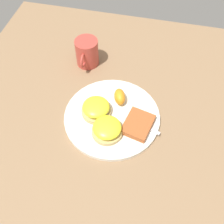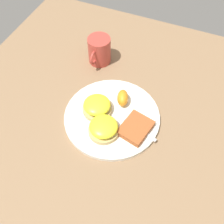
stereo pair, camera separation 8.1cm
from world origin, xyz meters
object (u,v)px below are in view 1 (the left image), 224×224
sandwich_benedict_right (107,129)px  cup (87,53)px  hashbrown_patty (138,124)px  fork (123,116)px  orange_wedge (120,97)px  sandwich_benedict_left (96,109)px

sandwich_benedict_right → cup: bearing=-153.7°
hashbrown_patty → fork: size_ratio=0.45×
orange_wedge → sandwich_benedict_left: bearing=-43.1°
sandwich_benedict_left → cup: (-0.23, -0.09, 0.01)m
sandwich_benedict_left → hashbrown_patty: (0.02, 0.14, -0.01)m
fork → sandwich_benedict_left: bearing=-85.1°
sandwich_benedict_right → cup: 0.32m
sandwich_benedict_right → fork: (-0.07, 0.04, -0.02)m
hashbrown_patty → cup: cup is taller
sandwich_benedict_left → sandwich_benedict_right: (0.06, 0.05, 0.00)m
sandwich_benedict_left → orange_wedge: size_ratio=1.56×
sandwich_benedict_left → fork: (-0.01, 0.09, -0.02)m
sandwich_benedict_right → orange_wedge: size_ratio=1.56×
sandwich_benedict_right → cup: size_ratio=0.81×
sandwich_benedict_right → hashbrown_patty: (-0.04, 0.09, -0.01)m
sandwich_benedict_left → hashbrown_patty: sandwich_benedict_left is taller
orange_wedge → fork: (0.06, 0.02, -0.02)m
sandwich_benedict_left → fork: size_ratio=0.43×
sandwich_benedict_right → fork: size_ratio=0.43×
hashbrown_patty → orange_wedge: size_ratio=1.65×
sandwich_benedict_right → orange_wedge: (-0.13, 0.01, -0.00)m
sandwich_benedict_left → cup: size_ratio=0.81×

